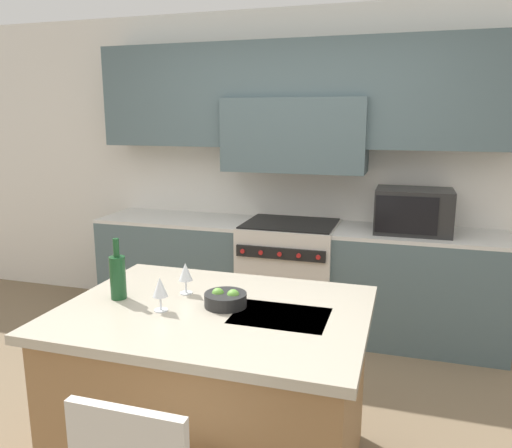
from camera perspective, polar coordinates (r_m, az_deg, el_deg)
name	(u,v)px	position (r m, az deg, el deg)	size (l,w,h in m)	color
ground_plane	(220,445)	(3.06, -4.18, -23.88)	(10.00, 10.00, 0.00)	#7A664C
back_cabinetry	(298,141)	(4.36, 4.88, 9.39)	(10.00, 0.46, 2.70)	silver
back_counter	(290,276)	(4.32, 3.91, -5.99)	(3.43, 0.62, 0.91)	#4C6066
range_stove	(289,276)	(4.30, 3.84, -5.93)	(0.78, 0.70, 0.93)	beige
microwave	(413,211)	(4.07, 17.54, 1.44)	(0.58, 0.41, 0.34)	black
kitchen_island	(216,391)	(2.65, -4.62, -18.49)	(1.47, 1.10, 0.90)	olive
wine_bottle	(118,276)	(2.62, -15.52, -5.74)	(0.08, 0.08, 0.31)	#194723
wine_glass_near	(160,288)	(2.41, -10.92, -7.22)	(0.07, 0.07, 0.17)	white
wine_glass_far	(186,273)	(2.62, -8.06, -5.55)	(0.07, 0.07, 0.17)	white
fruit_bowl	(226,299)	(2.46, -3.50, -8.55)	(0.21, 0.21, 0.09)	black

